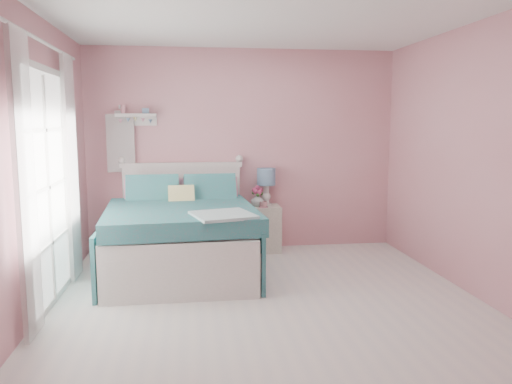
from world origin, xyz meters
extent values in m
plane|color=silver|center=(0.00, 0.00, 0.00)|extent=(4.50, 4.50, 0.00)
plane|color=#C77E87|center=(0.00, 2.25, 1.30)|extent=(4.00, 0.00, 4.00)
plane|color=#C77E87|center=(0.00, -2.25, 1.30)|extent=(4.00, 0.00, 4.00)
plane|color=#C77E87|center=(-2.00, 0.00, 1.30)|extent=(0.00, 4.50, 4.50)
plane|color=#C77E87|center=(2.00, 0.00, 1.30)|extent=(0.00, 4.50, 4.50)
plane|color=white|center=(0.00, 0.00, 2.60)|extent=(4.50, 4.50, 0.00)
cube|color=silver|center=(-0.80, 1.23, 0.21)|extent=(1.57, 2.00, 0.42)
cube|color=silver|center=(-0.80, 1.23, 0.50)|extent=(1.51, 1.94, 0.16)
cube|color=silver|center=(-0.80, 2.19, 0.55)|extent=(1.49, 0.07, 1.09)
cube|color=silver|center=(-0.80, 2.19, 1.12)|extent=(1.55, 0.09, 0.06)
cube|color=silver|center=(-0.80, 0.27, 0.28)|extent=(1.49, 0.06, 0.56)
cube|color=teal|center=(-0.80, 1.08, 0.67)|extent=(1.67, 1.75, 0.18)
cube|color=pink|center=(-1.14, 1.87, 0.78)|extent=(0.70, 0.32, 0.43)
cube|color=pink|center=(-0.46, 1.87, 0.78)|extent=(0.70, 0.32, 0.43)
cube|color=#CCBC59|center=(-0.80, 1.59, 0.78)|extent=(0.31, 0.24, 0.31)
cube|color=beige|center=(0.24, 2.03, 0.30)|extent=(0.41, 0.38, 0.59)
cube|color=silver|center=(0.24, 1.85, 0.46)|extent=(0.35, 0.02, 0.16)
sphere|color=white|center=(0.24, 1.83, 0.46)|extent=(0.03, 0.03, 0.03)
cylinder|color=white|center=(0.28, 2.11, 0.60)|extent=(0.15, 0.15, 0.02)
cylinder|color=white|center=(0.28, 2.11, 0.73)|extent=(0.08, 0.08, 0.26)
cylinder|color=#6587A8|center=(0.28, 2.11, 0.96)|extent=(0.24, 0.24, 0.22)
imported|color=silver|center=(0.16, 2.01, 0.68)|extent=(0.21, 0.21, 0.17)
imported|color=#C28287|center=(0.22, 1.91, 0.63)|extent=(0.11, 0.11, 0.08)
sphere|color=#D2477C|center=(0.16, 2.01, 0.84)|extent=(0.06, 0.06, 0.06)
sphere|color=#D2477C|center=(0.20, 2.03, 0.80)|extent=(0.06, 0.06, 0.06)
sphere|color=#D2477C|center=(0.12, 2.02, 0.81)|extent=(0.06, 0.06, 0.06)
sphere|color=#D2477C|center=(0.18, 1.98, 0.78)|extent=(0.06, 0.06, 0.06)
sphere|color=#D2477C|center=(0.13, 1.99, 0.79)|extent=(0.06, 0.06, 0.06)
cube|color=silver|center=(-1.35, 2.17, 1.75)|extent=(0.50, 0.14, 0.04)
cube|color=silver|center=(-1.35, 2.23, 1.68)|extent=(0.50, 0.03, 0.12)
cylinder|color=#D18C99|center=(-1.50, 2.17, 1.82)|extent=(0.06, 0.06, 0.10)
cube|color=#6587A8|center=(-1.23, 2.17, 1.80)|extent=(0.08, 0.06, 0.07)
cube|color=white|center=(-1.55, 2.18, 1.40)|extent=(0.34, 0.03, 0.72)
cube|color=silver|center=(-1.97, 0.40, 2.13)|extent=(0.04, 1.32, 0.06)
cube|color=silver|center=(-1.97, 0.40, 0.03)|extent=(0.04, 1.32, 0.06)
cube|color=silver|center=(-1.97, -0.23, 1.05)|extent=(0.04, 0.06, 2.10)
cube|color=silver|center=(-1.97, 1.03, 1.05)|extent=(0.04, 0.06, 2.10)
cube|color=white|center=(-1.97, 0.40, 1.08)|extent=(0.02, 1.20, 2.04)
cube|color=white|center=(-1.92, -0.34, 1.18)|extent=(0.04, 0.40, 2.32)
cube|color=white|center=(-1.92, 1.14, 1.18)|extent=(0.04, 0.40, 2.32)
camera|label=1|loc=(-0.69, -4.25, 1.66)|focal=35.00mm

